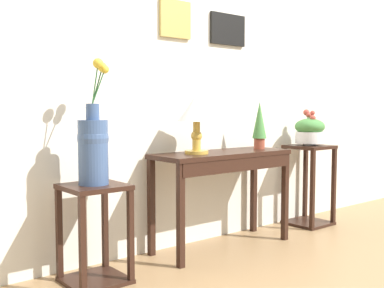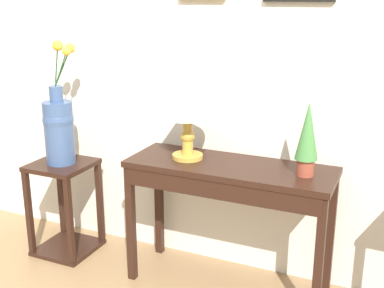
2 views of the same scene
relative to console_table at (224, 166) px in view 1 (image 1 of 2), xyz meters
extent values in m
cube|color=silver|center=(-0.09, 0.33, 0.74)|extent=(9.00, 0.10, 2.80)
cube|color=tan|center=(-0.28, 0.26, 1.14)|extent=(0.29, 0.02, 0.29)
cube|color=#899B51|center=(-0.28, 0.26, 1.14)|extent=(0.23, 0.01, 0.23)
cube|color=black|center=(0.28, 0.26, 1.12)|extent=(0.38, 0.02, 0.26)
cube|color=#63544F|center=(0.28, 0.26, 1.12)|extent=(0.31, 0.01, 0.21)
cube|color=black|center=(0.00, 0.02, 0.09)|extent=(1.18, 0.42, 0.03)
cube|color=black|center=(0.00, -0.17, 0.03)|extent=(1.11, 0.03, 0.10)
cube|color=black|center=(-0.56, -0.16, -0.29)|extent=(0.05, 0.04, 0.73)
cube|color=black|center=(0.56, -0.16, -0.29)|extent=(0.04, 0.04, 0.73)
cube|color=black|center=(-0.56, 0.20, -0.29)|extent=(0.05, 0.04, 0.73)
cube|color=black|center=(0.56, 0.20, -0.29)|extent=(0.04, 0.04, 0.73)
cylinder|color=gold|center=(-0.26, 0.02, 0.12)|extent=(0.18, 0.18, 0.02)
cylinder|color=gold|center=(-0.26, 0.02, 0.19)|extent=(0.06, 0.06, 0.11)
sphere|color=gold|center=(-0.26, 0.02, 0.25)|extent=(0.08, 0.08, 0.08)
cylinder|color=gold|center=(-0.26, 0.02, 0.30)|extent=(0.05, 0.05, 0.11)
cone|color=silver|center=(-0.26, 0.02, 0.46)|extent=(0.29, 0.29, 0.20)
cylinder|color=#9E4733|center=(0.42, 0.02, 0.16)|extent=(0.09, 0.09, 0.09)
cone|color=#478442|center=(0.42, 0.02, 0.36)|extent=(0.12, 0.12, 0.31)
cube|color=black|center=(-1.15, -0.03, -0.04)|extent=(0.37, 0.37, 0.03)
cube|color=black|center=(-1.15, -0.03, -0.64)|extent=(0.37, 0.37, 0.03)
cube|color=black|center=(-1.31, -0.19, -0.34)|extent=(0.04, 0.03, 0.57)
cube|color=black|center=(-0.98, -0.19, -0.34)|extent=(0.03, 0.03, 0.57)
cube|color=black|center=(-1.31, 0.14, -0.34)|extent=(0.04, 0.04, 0.57)
cube|color=black|center=(-0.98, 0.14, -0.34)|extent=(0.03, 0.04, 0.57)
cylinder|color=#3D5684|center=(-1.15, -0.03, 0.18)|extent=(0.19, 0.19, 0.41)
sphere|color=#3D5684|center=(-1.15, -0.03, 0.27)|extent=(0.20, 0.20, 0.20)
cylinder|color=#3D5684|center=(-1.15, -0.03, 0.43)|extent=(0.08, 0.08, 0.10)
cylinder|color=#235128|center=(-1.10, -0.01, 0.60)|extent=(0.11, 0.06, 0.24)
sphere|color=gold|center=(-1.05, 0.02, 0.72)|extent=(0.06, 0.06, 0.06)
cylinder|color=#235128|center=(-1.13, -0.03, 0.61)|extent=(0.05, 0.01, 0.25)
sphere|color=gold|center=(-1.11, -0.03, 0.73)|extent=(0.07, 0.07, 0.07)
cylinder|color=#235128|center=(-1.10, -0.02, 0.59)|extent=(0.10, 0.02, 0.22)
sphere|color=gold|center=(-1.05, -0.02, 0.70)|extent=(0.05, 0.05, 0.05)
cube|color=black|center=(1.15, 0.05, 0.09)|extent=(0.37, 0.37, 0.03)
cube|color=black|center=(1.15, 0.05, -0.64)|extent=(0.37, 0.37, 0.03)
cube|color=black|center=(0.98, -0.12, -0.28)|extent=(0.04, 0.03, 0.70)
cube|color=black|center=(1.31, -0.12, -0.28)|extent=(0.04, 0.03, 0.70)
cube|color=black|center=(0.98, 0.21, -0.28)|extent=(0.04, 0.04, 0.70)
cube|color=black|center=(1.31, 0.21, -0.28)|extent=(0.04, 0.04, 0.70)
cylinder|color=silver|center=(1.15, 0.05, 0.11)|extent=(0.12, 0.12, 0.02)
cylinder|color=silver|center=(1.15, 0.05, 0.18)|extent=(0.26, 0.26, 0.11)
ellipsoid|color=#478442|center=(1.15, 0.05, 0.28)|extent=(0.28, 0.28, 0.15)
cylinder|color=#478442|center=(1.15, 0.04, 0.32)|extent=(0.02, 0.03, 0.18)
sphere|color=#B7473D|center=(1.16, 0.03, 0.41)|extent=(0.04, 0.04, 0.04)
cylinder|color=#478442|center=(1.14, 0.03, 0.30)|extent=(0.02, 0.05, 0.13)
sphere|color=#B7473D|center=(1.14, 0.01, 0.36)|extent=(0.05, 0.05, 0.05)
cylinder|color=#478442|center=(1.16, 0.07, 0.31)|extent=(0.04, 0.05, 0.16)
sphere|color=#B7473D|center=(1.17, 0.08, 0.39)|extent=(0.05, 0.05, 0.05)
cylinder|color=#478442|center=(1.16, 0.08, 0.32)|extent=(0.03, 0.07, 0.18)
sphere|color=#B7473D|center=(1.17, 0.11, 0.41)|extent=(0.06, 0.06, 0.06)
cylinder|color=#478442|center=(1.18, 0.07, 0.31)|extent=(0.07, 0.05, 0.16)
sphere|color=#B7473D|center=(1.20, 0.09, 0.39)|extent=(0.05, 0.05, 0.05)
camera|label=1|loc=(-2.53, -2.70, 0.46)|focal=44.22mm
camera|label=2|loc=(0.88, -2.44, 1.01)|focal=45.86mm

